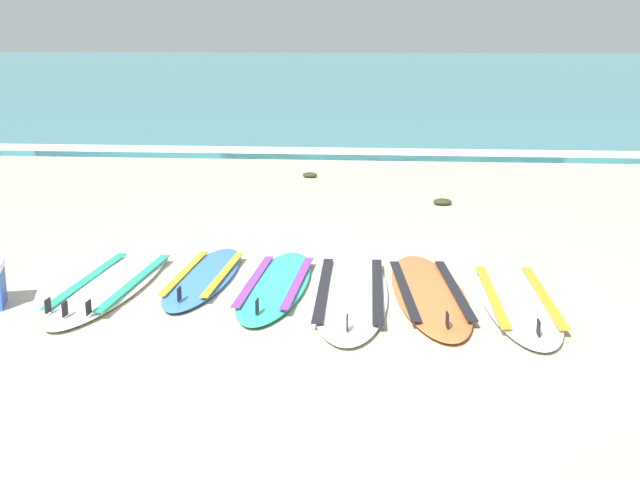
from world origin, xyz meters
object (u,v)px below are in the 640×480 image
Objects in this scene: surfboard_2 at (276,285)px; surfboard_5 at (517,299)px; surfboard_0 at (112,284)px; surfboard_3 at (350,292)px; surfboard_1 at (204,277)px; surfboard_4 at (429,293)px.

surfboard_2 is 0.93× the size of surfboard_5.
surfboard_5 is at bearing -2.19° from surfboard_0.
surfboard_3 is at bearing 177.12° from surfboard_5.
surfboard_2 is (0.68, -0.19, -0.00)m from surfboard_1.
surfboard_0 is 2.79m from surfboard_4.
surfboard_3 is 0.67m from surfboard_4.
surfboard_0 is 0.95× the size of surfboard_3.
surfboard_2 is 2.07m from surfboard_5.
surfboard_1 and surfboard_4 have the same top height.
surfboard_2 is at bearing 173.58° from surfboard_5.
surfboard_4 is at bearing 3.86° from surfboard_3.
surfboard_2 is at bearing 166.35° from surfboard_3.
surfboard_1 is 2.04m from surfboard_4.
surfboard_4 and surfboard_5 have the same top height.
surfboard_5 is (0.72, -0.12, 0.00)m from surfboard_4.
surfboard_1 and surfboard_3 have the same top height.
surfboard_1 is 0.92× the size of surfboard_2.
surfboard_0 is 3.51m from surfboard_5.
surfboard_2 is at bearing -15.46° from surfboard_1.
surfboard_4 is (0.67, 0.05, 0.00)m from surfboard_3.
surfboard_0 is at bearing -176.15° from surfboard_2.
surfboard_4 is at bearing -4.97° from surfboard_2.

